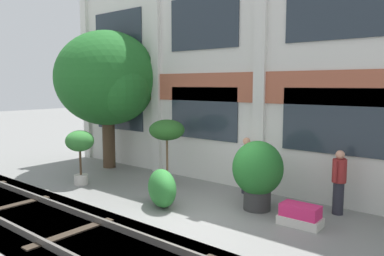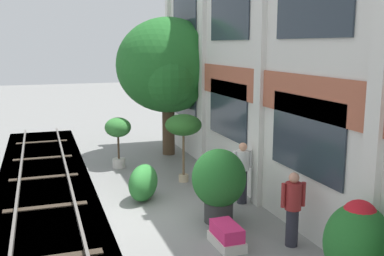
{
  "view_description": "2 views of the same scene",
  "coord_description": "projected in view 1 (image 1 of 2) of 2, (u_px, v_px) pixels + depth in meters",
  "views": [
    {
      "loc": [
        5.35,
        -6.96,
        3.19
      ],
      "look_at": [
        -1.22,
        1.09,
        1.97
      ],
      "focal_mm": 35.0,
      "sensor_mm": 36.0,
      "label": 1
    },
    {
      "loc": [
        10.19,
        -2.61,
        4.18
      ],
      "look_at": [
        -0.73,
        1.13,
        2.02
      ],
      "focal_mm": 42.0,
      "sensor_mm": 36.0,
      "label": 2
    }
  ],
  "objects": [
    {
      "name": "apartment_facade",
      "position": [
        265.0,
        73.0,
        10.97
      ],
      "size": [
        17.13,
        0.64,
        7.07
      ],
      "color": "silver",
      "rests_on": "ground"
    },
    {
      "name": "potted_plant_fluted_column",
      "position": [
        258.0,
        171.0,
        9.48
      ],
      "size": [
        1.29,
        1.29,
        1.77
      ],
      "color": "#333333",
      "rests_on": "ground"
    },
    {
      "name": "broadleaf_tree",
      "position": [
        107.0,
        81.0,
        14.09
      ],
      "size": [
        4.06,
        3.87,
        5.18
      ],
      "color": "#4C3826",
      "rests_on": "ground"
    },
    {
      "name": "topiary_hedge",
      "position": [
        162.0,
        188.0,
        9.78
      ],
      "size": [
        1.45,
        1.28,
        0.98
      ],
      "primitive_type": "ellipsoid",
      "rotation": [
        0.0,
        0.0,
        2.57
      ],
      "color": "#2D7A33",
      "rests_on": "ground"
    },
    {
      "name": "potted_plant_square_trough",
      "position": [
        300.0,
        216.0,
        8.48
      ],
      "size": [
        0.96,
        0.53,
        0.48
      ],
      "color": "beige",
      "rests_on": "ground"
    },
    {
      "name": "ground_plane",
      "position": [
        202.0,
        216.0,
        9.09
      ],
      "size": [
        80.0,
        80.0,
        0.0
      ],
      "primitive_type": "plane",
      "color": "gray"
    },
    {
      "name": "resident_watching_tracks",
      "position": [
        246.0,
        163.0,
        10.94
      ],
      "size": [
        0.34,
        0.53,
        1.65
      ],
      "rotation": [
        0.0,
        0.0,
        -0.07
      ],
      "color": "#282833",
      "rests_on": "ground"
    },
    {
      "name": "potted_plant_tall_urn",
      "position": [
        167.0,
        131.0,
        11.62
      ],
      "size": [
        1.11,
        1.11,
        2.1
      ],
      "color": "tan",
      "rests_on": "ground"
    },
    {
      "name": "resident_by_doorway",
      "position": [
        339.0,
        180.0,
        9.15
      ],
      "size": [
        0.34,
        0.52,
        1.6
      ],
      "rotation": [
        0.0,
        0.0,
        -0.16
      ],
      "color": "#282833",
      "rests_on": "ground"
    },
    {
      "name": "potted_plant_low_pan",
      "position": [
        80.0,
        145.0,
        11.86
      ],
      "size": [
        0.89,
        0.89,
        1.74
      ],
      "color": "beige",
      "rests_on": "ground"
    }
  ]
}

